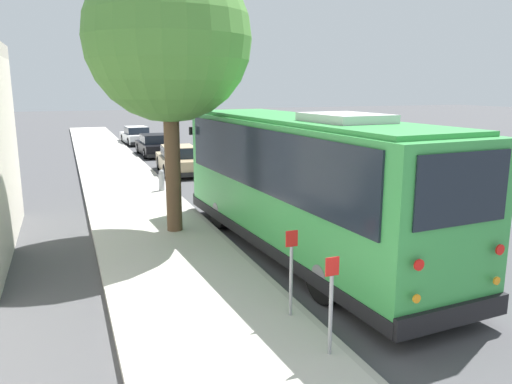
{
  "coord_description": "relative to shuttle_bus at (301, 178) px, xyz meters",
  "views": [
    {
      "loc": [
        -11.77,
        5.36,
        4.07
      ],
      "look_at": [
        0.43,
        0.67,
        1.3
      ],
      "focal_mm": 35.0,
      "sensor_mm": 36.0,
      "label": 1
    }
  ],
  "objects": [
    {
      "name": "parked_sedan_black",
      "position": [
        19.39,
        0.3,
        -1.31
      ],
      "size": [
        4.25,
        1.72,
        1.28
      ],
      "rotation": [
        0.0,
        0.0,
        0.01
      ],
      "color": "black",
      "rests_on": "ground"
    },
    {
      "name": "sign_post_near",
      "position": [
        -4.74,
        1.82,
        -0.97
      ],
      "size": [
        0.06,
        0.22,
        1.52
      ],
      "color": "gray",
      "rests_on": "sidewalk_slab"
    },
    {
      "name": "lane_stripe_ahead",
      "position": [
        5.0,
        -3.79,
        -1.9
      ],
      "size": [
        2.4,
        0.14,
        0.01
      ],
      "primitive_type": "cube",
      "color": "silver",
      "rests_on": "ground"
    },
    {
      "name": "ground_plane",
      "position": [
        1.07,
        -0.07,
        -1.9
      ],
      "size": [
        160.0,
        160.0,
        0.0
      ],
      "primitive_type": "plane",
      "color": "#474749"
    },
    {
      "name": "sidewalk_slab",
      "position": [
        1.07,
        3.18,
        -1.82
      ],
      "size": [
        80.0,
        3.18,
        0.15
      ],
      "primitive_type": "cube",
      "color": "beige",
      "rests_on": "ground"
    },
    {
      "name": "lane_stripe_mid",
      "position": [
        -1.0,
        -3.79,
        -1.9
      ],
      "size": [
        2.4,
        0.14,
        0.01
      ],
      "primitive_type": "cube",
      "color": "silver",
      "rests_on": "ground"
    },
    {
      "name": "parked_sedan_tan",
      "position": [
        12.61,
        0.31,
        -1.29
      ],
      "size": [
        4.39,
        1.96,
        1.32
      ],
      "rotation": [
        0.0,
        0.0,
        -0.07
      ],
      "color": "tan",
      "rests_on": "ground"
    },
    {
      "name": "fire_hydrant",
      "position": [
        8.16,
        1.93,
        -1.35
      ],
      "size": [
        0.22,
        0.22,
        0.81
      ],
      "color": "#99999E",
      "rests_on": "sidewalk_slab"
    },
    {
      "name": "shuttle_bus",
      "position": [
        0.0,
        0.0,
        0.0
      ],
      "size": [
        10.14,
        3.18,
        3.53
      ],
      "rotation": [
        0.0,
        0.0,
        0.06
      ],
      "color": "green",
      "rests_on": "ground"
    },
    {
      "name": "curb_strip",
      "position": [
        1.07,
        1.52,
        -1.82
      ],
      "size": [
        80.0,
        0.14,
        0.15
      ],
      "primitive_type": "cube",
      "color": "#AAA69D",
      "rests_on": "ground"
    },
    {
      "name": "sign_post_far",
      "position": [
        -3.35,
        1.82,
        -0.96
      ],
      "size": [
        0.06,
        0.22,
        1.53
      ],
      "color": "gray",
      "rests_on": "sidewalk_slab"
    },
    {
      "name": "street_tree",
      "position": [
        2.74,
        2.6,
        3.68
      ],
      "size": [
        4.34,
        4.34,
        7.97
      ],
      "color": "brown",
      "rests_on": "sidewalk_slab"
    },
    {
      "name": "parked_sedan_white",
      "position": [
        26.05,
        0.44,
        -1.32
      ],
      "size": [
        4.3,
        1.91,
        1.26
      ],
      "rotation": [
        0.0,
        0.0,
        0.06
      ],
      "color": "silver",
      "rests_on": "ground"
    }
  ]
}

